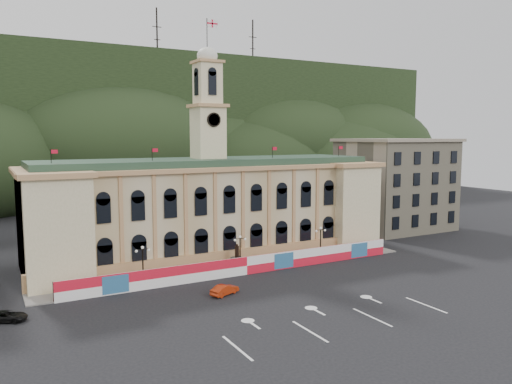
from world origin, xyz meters
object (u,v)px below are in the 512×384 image
red_sedan (225,290)px  black_suv (7,316)px  statue (237,261)px  lamp_center (240,250)px

red_sedan → black_suv: bearing=60.3°
red_sedan → black_suv: 23.69m
statue → lamp_center: size_ratio=0.72×
statue → red_sedan: (-6.48, -9.62, -0.55)m
lamp_center → black_suv: 30.65m
lamp_center → black_suv: (-30.00, -5.75, -2.51)m
statue → red_sedan: size_ratio=0.91×
lamp_center → statue: bearing=90.0°
statue → lamp_center: (0.00, -1.00, 1.89)m
lamp_center → red_sedan: 11.06m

